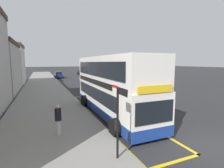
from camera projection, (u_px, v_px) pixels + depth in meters
ground_plane at (77, 81)px, 37.06m from camera, size 260.00×260.00×0.00m
pavement_near at (43, 82)px, 34.34m from camera, size 6.00×76.00×0.14m
double_decker_bus at (111, 87)px, 12.95m from camera, size 3.21×10.95×4.40m
bus_bay_markings at (108, 113)px, 13.32m from camera, size 2.82×14.51×0.01m
bus_stop_sign at (117, 117)px, 6.67m from camera, size 0.09×0.51×2.92m
parked_car_silver_behind at (85, 75)px, 41.49m from camera, size 2.09×4.20×1.62m
parked_car_black_across at (81, 72)px, 54.57m from camera, size 2.09×4.20×1.62m
parked_car_navy_kerbside at (59, 75)px, 42.80m from camera, size 2.09×4.20×1.62m
pedestrian_waiting_near_sign at (58, 119)px, 8.83m from camera, size 0.34×0.34×1.66m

